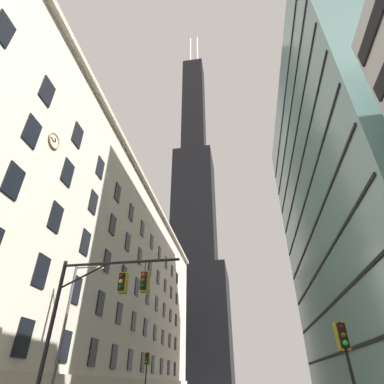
% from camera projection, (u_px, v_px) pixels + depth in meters
% --- Properties ---
extents(station_building, '(13.41, 70.36, 28.76)m').
position_uv_depth(station_building, '(97.00, 277.00, 43.01)').
color(station_building, beige).
rests_on(station_building, ground).
extents(dark_skyscraper, '(23.92, 23.92, 187.19)m').
position_uv_depth(dark_skyscraper, '(194.00, 233.00, 121.89)').
color(dark_skyscraper, black).
rests_on(dark_skyscraper, ground).
extents(glass_office_midrise, '(16.95, 36.03, 41.14)m').
position_uv_depth(glass_office_midrise, '(378.00, 193.00, 35.93)').
color(glass_office_midrise, gray).
rests_on(glass_office_midrise, ground).
extents(traffic_signal_mast, '(6.57, 0.63, 7.15)m').
position_uv_depth(traffic_signal_mast, '(103.00, 300.00, 15.43)').
color(traffic_signal_mast, black).
rests_on(traffic_signal_mast, sidewalk_left).
extents(traffic_light_near_right, '(0.40, 0.63, 3.57)m').
position_uv_depth(traffic_light_near_right, '(343.00, 341.00, 12.18)').
color(traffic_light_near_right, black).
rests_on(traffic_light_near_right, sidewalk_right).
extents(traffic_light_far_left, '(0.40, 0.63, 3.92)m').
position_uv_depth(traffic_light_far_left, '(147.00, 362.00, 27.75)').
color(traffic_light_far_left, black).
rests_on(traffic_light_far_left, sidewalk_left).
extents(street_lamppost, '(2.21, 0.32, 8.71)m').
position_uv_depth(street_lamppost, '(70.00, 319.00, 20.31)').
color(street_lamppost, '#47474C').
rests_on(street_lamppost, sidewalk_left).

